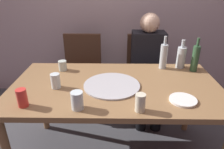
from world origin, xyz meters
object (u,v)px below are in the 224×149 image
at_px(wine_bottle, 195,58).
at_px(dining_table, 116,93).
at_px(tumbler_far, 63,66).
at_px(chair_right, 146,69).
at_px(chair_left, 82,68).
at_px(beer_bottle, 181,57).
at_px(guest_in_sweater, 148,63).
at_px(pizza_tray, 112,85).
at_px(plate_stack, 183,100).
at_px(water_bottle, 164,56).
at_px(short_glass, 77,100).
at_px(tumbler_near, 56,81).
at_px(soda_can, 22,98).
at_px(wine_glass, 140,103).

bearing_deg(wine_bottle, dining_table, -158.36).
distance_m(tumbler_far, chair_right, 1.04).
bearing_deg(dining_table, chair_left, 115.60).
xyz_separation_m(wine_bottle, chair_right, (-0.34, 0.56, -0.35)).
relative_size(beer_bottle, chair_left, 0.29).
bearing_deg(guest_in_sweater, pizza_tray, 61.21).
distance_m(dining_table, tumbler_far, 0.56).
relative_size(plate_stack, chair_right, 0.20).
height_order(water_bottle, plate_stack, water_bottle).
height_order(short_glass, plate_stack, short_glass).
xyz_separation_m(tumbler_near, guest_in_sweater, (0.81, 0.74, -0.15)).
height_order(beer_bottle, tumbler_far, beer_bottle).
relative_size(beer_bottle, chair_right, 0.29).
relative_size(dining_table, pizza_tray, 3.75).
distance_m(dining_table, tumbler_near, 0.47).
bearing_deg(soda_can, tumbler_far, 77.93).
height_order(dining_table, chair_left, chair_left).
bearing_deg(wine_glass, plate_stack, 21.41).
bearing_deg(pizza_tray, plate_stack, -23.11).
xyz_separation_m(short_glass, soda_can, (-0.36, 0.02, 0.00)).
height_order(soda_can, chair_left, chair_left).
bearing_deg(pizza_tray, chair_right, 65.66).
bearing_deg(tumbler_near, wine_bottle, 16.23).
xyz_separation_m(pizza_tray, wine_bottle, (0.73, 0.30, 0.11)).
relative_size(wine_glass, soda_can, 0.97).
height_order(wine_bottle, chair_left, wine_bottle).
xyz_separation_m(dining_table, wine_glass, (0.15, -0.35, 0.14)).
distance_m(chair_right, guest_in_sweater, 0.20).
bearing_deg(wine_bottle, tumbler_near, -163.77).
height_order(tumbler_near, short_glass, short_glass).
bearing_deg(short_glass, beer_bottle, 39.11).
height_order(beer_bottle, guest_in_sweater, guest_in_sweater).
relative_size(tumbler_near, short_glass, 0.95).
relative_size(soda_can, plate_stack, 0.66).
xyz_separation_m(beer_bottle, short_glass, (-0.84, -0.68, -0.04)).
bearing_deg(tumbler_near, water_bottle, 23.72).
relative_size(pizza_tray, soda_can, 3.55).
distance_m(chair_left, guest_in_sweater, 0.78).
bearing_deg(water_bottle, soda_can, -148.19).
xyz_separation_m(soda_can, plate_stack, (1.05, 0.08, -0.05)).
bearing_deg(water_bottle, chair_left, 148.79).
relative_size(pizza_tray, short_glass, 3.65).
bearing_deg(chair_left, pizza_tray, 113.27).
xyz_separation_m(dining_table, plate_stack, (0.46, -0.23, 0.08)).
height_order(wine_bottle, beer_bottle, wine_bottle).
xyz_separation_m(dining_table, soda_can, (-0.60, -0.31, 0.14)).
height_order(beer_bottle, soda_can, beer_bottle).
bearing_deg(chair_left, water_bottle, 148.79).
xyz_separation_m(water_bottle, short_glass, (-0.67, -0.66, -0.06)).
bearing_deg(beer_bottle, tumbler_far, -175.68).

